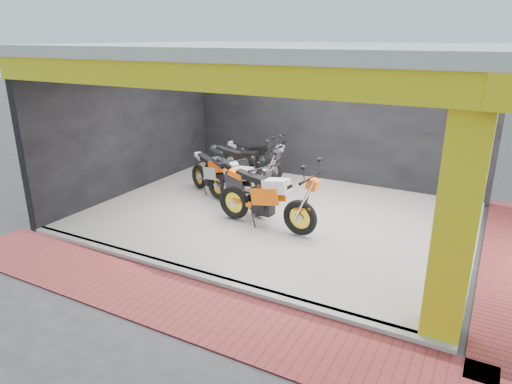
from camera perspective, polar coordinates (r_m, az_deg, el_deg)
ground at (r=8.58m, az=-3.08°, el=-7.76°), size 80.00×80.00×0.00m
showroom_floor at (r=10.16m, az=2.79°, el=-3.05°), size 8.00×6.00×0.10m
showroom_ceiling at (r=9.43m, az=3.15°, el=17.38°), size 8.40×6.40×0.20m
back_wall at (r=12.48m, az=9.18°, el=8.99°), size 8.20×0.20×3.50m
left_wall at (r=11.97m, az=-15.24°, el=8.16°), size 0.20×6.20×3.50m
corner_column at (r=6.14m, az=23.90°, el=-2.75°), size 0.50×0.50×3.50m
header_beam_front at (r=6.86m, az=-8.05°, el=14.16°), size 8.40×0.30×0.40m
header_beam_right at (r=8.54m, az=28.85°, el=12.98°), size 0.30×6.40×0.40m
floor_kerb at (r=7.81m, az=-7.04°, el=-10.35°), size 8.00×0.20×0.10m
paver_front at (r=7.30m, az=-10.63°, el=-13.13°), size 9.00×1.40×0.03m
moto_hero at (r=8.82m, az=5.59°, el=-1.08°), size 2.51×1.10×1.49m
moto_row_a at (r=9.76m, az=0.27°, el=0.69°), size 2.43×1.59×1.39m
moto_row_b at (r=11.07m, az=1.32°, el=3.03°), size 2.38×0.95×1.44m
moto_row_c at (r=10.57m, az=-3.49°, el=1.79°), size 2.23×1.59×1.29m
moto_row_d at (r=12.24m, az=2.10°, el=4.14°), size 2.10×0.88×1.26m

